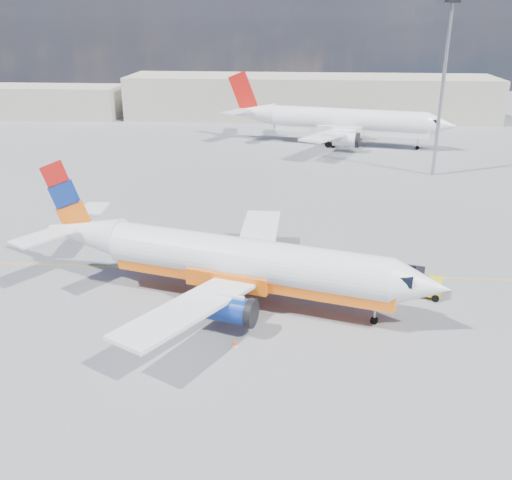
# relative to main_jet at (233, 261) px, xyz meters

# --- Properties ---
(ground) EXTENTS (240.00, 240.00, 0.00)m
(ground) POSITION_rel_main_jet_xyz_m (0.93, 1.92, -3.08)
(ground) COLOR slate
(ground) RESTS_ON ground
(taxi_line) EXTENTS (70.00, 0.15, 0.01)m
(taxi_line) POSITION_rel_main_jet_xyz_m (0.93, 4.92, -3.07)
(taxi_line) COLOR gold
(taxi_line) RESTS_ON ground
(terminal_main) EXTENTS (70.00, 14.00, 8.00)m
(terminal_main) POSITION_rel_main_jet_xyz_m (5.93, 76.92, 0.92)
(terminal_main) COLOR #B8B09E
(terminal_main) RESTS_ON ground
(terminal_annex) EXTENTS (26.00, 10.00, 6.00)m
(terminal_annex) POSITION_rel_main_jet_xyz_m (-44.07, 73.92, -0.08)
(terminal_annex) COLOR #B8B09E
(terminal_annex) RESTS_ON ground
(main_jet) EXTENTS (30.58, 23.34, 9.24)m
(main_jet) POSITION_rel_main_jet_xyz_m (0.00, 0.00, 0.00)
(main_jet) COLOR white
(main_jet) RESTS_ON ground
(second_jet) EXTENTS (35.70, 27.42, 10.77)m
(second_jet) POSITION_rel_main_jet_xyz_m (10.60, 52.93, 0.51)
(second_jet) COLOR white
(second_jet) RESTS_ON ground
(gse_tug) EXTENTS (3.13, 2.39, 2.01)m
(gse_tug) POSITION_rel_main_jet_xyz_m (13.53, 1.91, -2.13)
(gse_tug) COLOR black
(gse_tug) RESTS_ON ground
(traffic_cone) EXTENTS (0.34, 0.34, 0.48)m
(traffic_cone) POSITION_rel_main_jet_xyz_m (0.81, -6.05, -2.85)
(traffic_cone) COLOR white
(traffic_cone) RESTS_ON ground
(floodlight_mast) EXTENTS (1.52, 1.52, 20.83)m
(floodlight_mast) POSITION_rel_main_jet_xyz_m (21.38, 35.81, 9.41)
(floodlight_mast) COLOR #97979F
(floodlight_mast) RESTS_ON ground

